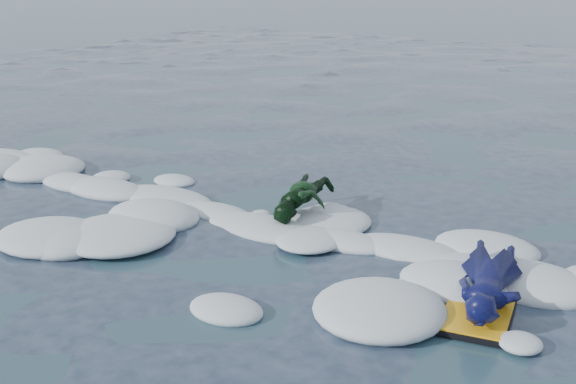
# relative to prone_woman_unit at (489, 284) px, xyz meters

# --- Properties ---
(ground) EXTENTS (120.00, 120.00, 0.00)m
(ground) POSITION_rel_prone_woman_unit_xyz_m (-2.88, -0.83, -0.19)
(ground) COLOR #1D3345
(ground) RESTS_ON ground
(foam_band) EXTENTS (12.00, 3.10, 0.30)m
(foam_band) POSITION_rel_prone_woman_unit_xyz_m (-2.88, 0.20, -0.19)
(foam_band) COLOR silver
(foam_band) RESTS_ON ground
(prone_woman_unit) EXTENTS (0.83, 1.55, 0.38)m
(prone_woman_unit) POSITION_rel_prone_woman_unit_xyz_m (0.00, 0.00, 0.00)
(prone_woman_unit) COLOR black
(prone_woman_unit) RESTS_ON ground
(prone_child_unit) EXTENTS (0.73, 1.23, 0.44)m
(prone_child_unit) POSITION_rel_prone_woman_unit_xyz_m (-2.38, 0.95, 0.03)
(prone_child_unit) COLOR black
(prone_child_unit) RESTS_ON ground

